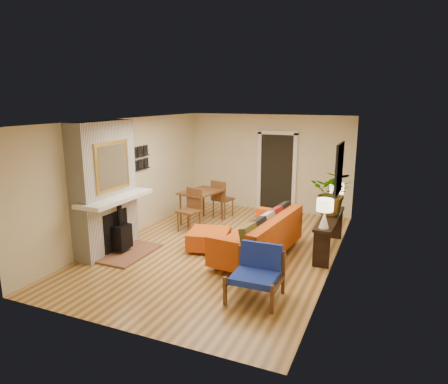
# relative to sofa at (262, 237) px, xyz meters

# --- Properties ---
(room_shell) EXTENTS (6.50, 6.50, 6.50)m
(room_shell) POSITION_rel_sofa_xyz_m (-0.32, 2.71, 0.84)
(room_shell) COLOR tan
(room_shell) RESTS_ON ground
(fireplace) EXTENTS (1.09, 1.68, 2.60)m
(fireplace) POSITION_rel_sofa_xyz_m (-2.93, -0.93, 0.84)
(fireplace) COLOR white
(fireplace) RESTS_ON ground
(sofa) EXTENTS (1.23, 2.41, 0.91)m
(sofa) POSITION_rel_sofa_xyz_m (0.00, 0.00, 0.00)
(sofa) COLOR silver
(sofa) RESTS_ON ground
(ottoman) EXTENTS (0.94, 0.94, 0.40)m
(ottoman) POSITION_rel_sofa_xyz_m (-1.11, -0.06, -0.17)
(ottoman) COLOR silver
(ottoman) RESTS_ON ground
(blue_chair) EXTENTS (0.79, 0.78, 0.81)m
(blue_chair) POSITION_rel_sofa_xyz_m (0.42, -1.54, 0.04)
(blue_chair) COLOR brown
(blue_chair) RESTS_ON ground
(dining_table) EXTENTS (1.03, 1.87, 0.99)m
(dining_table) POSITION_rel_sofa_xyz_m (-1.98, 1.50, 0.25)
(dining_table) COLOR brown
(dining_table) RESTS_ON ground
(console_table) EXTENTS (0.34, 1.85, 0.72)m
(console_table) POSITION_rel_sofa_xyz_m (1.14, 0.77, 0.18)
(console_table) COLOR black
(console_table) RESTS_ON ground
(lamp_near) EXTENTS (0.30, 0.30, 0.54)m
(lamp_near) POSITION_rel_sofa_xyz_m (1.14, 0.04, 0.66)
(lamp_near) COLOR white
(lamp_near) RESTS_ON console_table
(lamp_far) EXTENTS (0.30, 0.30, 0.54)m
(lamp_far) POSITION_rel_sofa_xyz_m (1.14, 1.50, 0.66)
(lamp_far) COLOR white
(lamp_far) RESTS_ON console_table
(houseplant) EXTENTS (0.83, 0.73, 0.90)m
(houseplant) POSITION_rel_sofa_xyz_m (1.13, 0.99, 0.78)
(houseplant) COLOR #1E5919
(houseplant) RESTS_ON console_table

